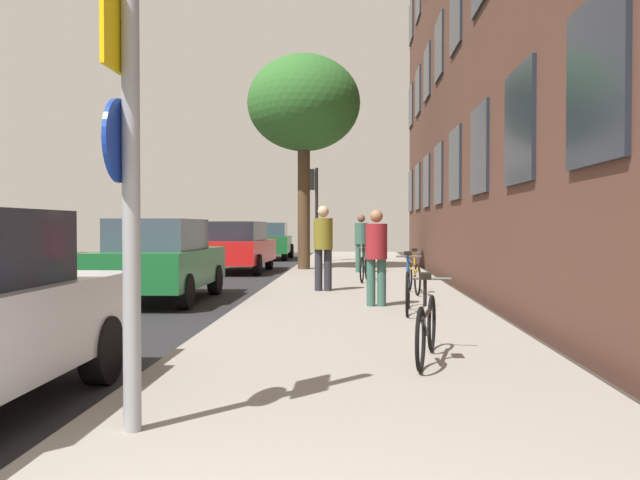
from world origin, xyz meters
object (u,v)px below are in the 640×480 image
traffic_light (314,197)px  bicycle_2 (413,276)px  pedestrian_2 (361,239)px  pedestrian_1 (323,242)px  car_2 (237,246)px  bicycle_0 (426,326)px  bicycle_3 (364,267)px  tree_near (304,105)px  bicycle_1 (408,288)px  car_1 (161,259)px  sign_post (127,140)px  pedestrian_0 (376,251)px  car_3 (270,241)px

traffic_light → bicycle_2: size_ratio=2.22×
pedestrian_2 → pedestrian_1: bearing=-98.7°
traffic_light → car_2: size_ratio=0.80×
bicycle_0 → bicycle_3: 9.86m
tree_near → bicycle_0: (2.32, -14.55, -4.88)m
bicycle_0 → bicycle_1: bicycle_1 is taller
tree_near → car_1: tree_near is taller
sign_post → traffic_light: bearing=90.0°
traffic_light → pedestrian_2: bearing=-73.9°
traffic_light → bicycle_2: traffic_light is taller
car_1 → car_2: bearing=89.5°
bicycle_0 → traffic_light: bearing=96.8°
bicycle_0 → pedestrian_1: (-1.38, 7.36, 0.68)m
traffic_light → bicycle_3: traffic_light is taller
bicycle_1 → pedestrian_0: size_ratio=1.07×
bicycle_2 → car_2: size_ratio=0.36×
tree_near → bicycle_1: size_ratio=3.84×
traffic_light → car_2: (-2.18, -4.66, -1.75)m
bicycle_0 → bicycle_2: 6.96m
tree_near → car_1: bearing=-104.8°
bicycle_1 → bicycle_2: size_ratio=1.09×
sign_post → car_3: bearing=95.0°
sign_post → bicycle_1: (2.37, 6.34, -1.57)m
traffic_light → pedestrian_1: (0.89, -11.81, -1.45)m
pedestrian_2 → tree_near: bearing=140.8°
pedestrian_1 → car_1: size_ratio=0.44×
car_2 → car_3: bearing=89.9°
pedestrian_0 → car_1: (-4.18, 1.51, -0.23)m
pedestrian_2 → car_2: (-3.94, 1.45, -0.25)m
pedestrian_2 → car_3: 10.54m
tree_near → car_2: bearing=-179.1°
bicycle_3 → pedestrian_2: (-0.04, 3.22, 0.62)m
bicycle_1 → pedestrian_0: (-0.47, 0.81, 0.56)m
bicycle_0 → car_1: size_ratio=0.41×
bicycle_2 → pedestrian_0: size_ratio=0.98×
bicycle_0 → car_2: 15.19m
tree_near → bicycle_3: bearing=-68.5°
pedestrian_0 → pedestrian_2: size_ratio=0.97×
bicycle_1 → bicycle_3: size_ratio=1.10×
bicycle_2 → pedestrian_2: (-0.99, 6.12, 0.62)m
pedestrian_1 → pedestrian_2: bearing=81.3°
car_3 → car_1: bearing=-90.3°
bicycle_0 → pedestrian_1: pedestrian_1 is taller
tree_near → bicycle_0: 15.52m
traffic_light → car_1: 13.30m
car_2 → pedestrian_0: bearing=-67.4°
sign_post → pedestrian_1: 9.91m
car_1 → bicycle_2: bearing=8.6°
sign_post → car_3: (-2.19, 25.31, -1.23)m
pedestrian_2 → car_2: pedestrian_2 is taller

